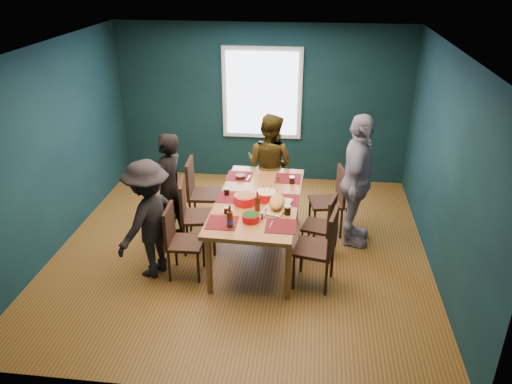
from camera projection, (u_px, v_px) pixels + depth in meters
room at (244, 149)px, 6.52m from camera, size 5.01×5.01×2.71m
dining_table at (258, 204)px, 6.51m from camera, size 1.13×2.15×0.80m
chair_left_far at (198, 188)px, 7.25m from camera, size 0.50×0.50×1.03m
chair_left_mid at (192, 210)px, 6.65m from camera, size 0.53×0.53×1.01m
chair_left_near at (178, 236)px, 6.13m from camera, size 0.44×0.44×0.94m
chair_right_far at (333, 196)px, 7.07m from camera, size 0.53×0.53×0.99m
chair_right_mid at (324, 222)px, 6.55m from camera, size 0.47×0.47×0.85m
chair_right_near at (323, 243)px, 5.90m from camera, size 0.54×0.54×1.02m
person_far_left at (169, 188)px, 6.80m from camera, size 0.54×0.66×1.57m
person_back at (270, 165)px, 7.53m from camera, size 0.96×0.87×1.60m
person_right at (357, 182)px, 6.67m from camera, size 0.61×1.14×1.86m
person_near_left at (149, 219)px, 6.06m from camera, size 0.93×1.13×1.53m
bowl_salad at (245, 199)px, 6.33m from camera, size 0.29×0.29×0.12m
bowl_dumpling at (267, 195)px, 6.43m from camera, size 0.28×0.28×0.26m
bowl_herbs at (251, 217)px, 5.92m from camera, size 0.21×0.21×0.09m
cutting_board at (277, 203)px, 6.23m from camera, size 0.39×0.67×0.14m
small_bowl at (240, 177)px, 7.05m from camera, size 0.14×0.14×0.06m
beer_bottle_a at (230, 219)px, 5.77m from camera, size 0.08×0.08×0.28m
beer_bottle_b at (257, 203)px, 6.14m from camera, size 0.07×0.07×0.26m
cola_glass_a at (226, 210)px, 6.09m from camera, size 0.06×0.06×0.09m
cola_glass_b at (288, 210)px, 6.06m from camera, size 0.08×0.08×0.12m
cola_glass_c at (292, 180)px, 6.89m from camera, size 0.07×0.07×0.10m
cola_glass_d at (227, 191)px, 6.56m from camera, size 0.07×0.07×0.10m
napkin_a at (282, 200)px, 6.46m from camera, size 0.16×0.16×0.00m
napkin_b at (228, 211)px, 6.16m from camera, size 0.16×0.16×0.00m
napkin_c at (278, 226)px, 5.83m from camera, size 0.19×0.19×0.00m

